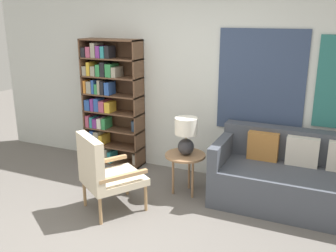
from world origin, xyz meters
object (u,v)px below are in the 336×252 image
Objects in this scene: couch at (299,179)px; table_lamp at (186,133)px; armchair at (103,171)px; bookshelf at (107,103)px; side_table at (185,159)px.

table_lamp reaches higher than couch.
armchair reaches higher than couch.
armchair is at bearing -59.36° from bookshelf.
bookshelf is 1.54m from table_lamp.
side_table is (1.44, -0.53, -0.46)m from bookshelf.
table_lamp is at bearing 49.15° from armchair.
bookshelf is at bearing 120.64° from armchair.
bookshelf is at bearing 159.91° from side_table.
bookshelf is 2.82m from couch.
armchair is 1.76× the size of side_table.
side_table is 1.12× the size of table_lamp.
side_table is at bearing 148.05° from table_lamp.
couch is 1.33m from side_table.
bookshelf is at bearing 159.83° from table_lamp.
armchair is 1.03m from side_table.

